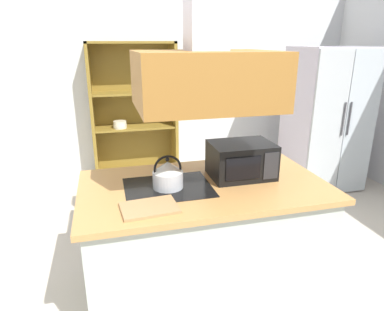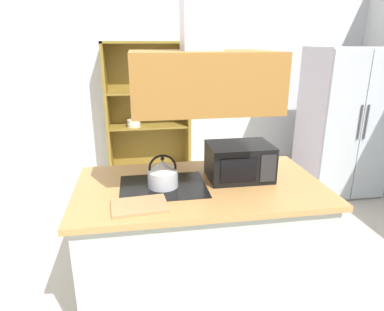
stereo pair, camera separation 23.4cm
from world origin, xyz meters
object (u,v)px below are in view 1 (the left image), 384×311
refrigerator (326,119)px  kettle (168,174)px  dish_cabinet (134,121)px  cutting_board (149,207)px  microwave (241,160)px

refrigerator → kettle: refrigerator is taller
kettle → dish_cabinet: bearing=90.1°
refrigerator → cutting_board: refrigerator is taller
dish_cabinet → microwave: (0.58, -2.43, 0.20)m
dish_cabinet → cutting_board: 2.79m
refrigerator → microwave: (-1.81, -1.54, 0.13)m
microwave → cutting_board: bearing=-154.4°
refrigerator → cutting_board: (-2.55, -1.89, 0.00)m
kettle → cutting_board: kettle is taller
microwave → dish_cabinet: bearing=103.4°
dish_cabinet → cutting_board: size_ratio=5.50×
refrigerator → dish_cabinet: dish_cabinet is taller
cutting_board → kettle: bearing=59.0°
refrigerator → microwave: 2.38m
kettle → cutting_board: 0.34m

